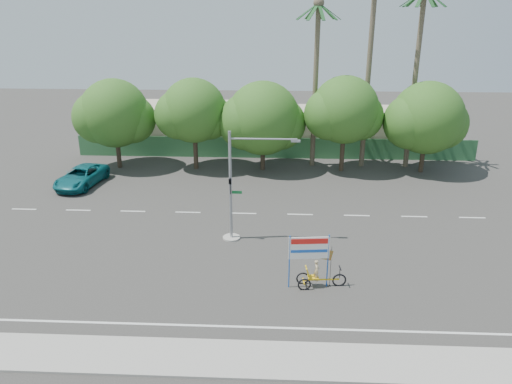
{
  "coord_description": "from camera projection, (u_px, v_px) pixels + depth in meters",
  "views": [
    {
      "loc": [
        0.42,
        -24.5,
        14.16
      ],
      "look_at": [
        -0.9,
        3.19,
        3.5
      ],
      "focal_mm": 35.0,
      "sensor_mm": 36.0,
      "label": 1
    }
  ],
  "objects": [
    {
      "name": "fence",
      "position": [
        274.0,
        148.0,
        47.63
      ],
      "size": [
        38.0,
        0.08,
        2.0
      ],
      "primitive_type": "cube",
      "color": "#336B3D",
      "rests_on": "ground"
    },
    {
      "name": "trike_billboard",
      "position": [
        314.0,
        266.0,
        25.98
      ],
      "size": [
        3.11,
        0.82,
        3.06
      ],
      "rotation": [
        0.0,
        0.0,
        0.09
      ],
      "color": "black",
      "rests_on": "ground"
    },
    {
      "name": "sidewalk_near",
      "position": [
        265.0,
        360.0,
        20.93
      ],
      "size": [
        50.0,
        2.4,
        0.12
      ],
      "primitive_type": "cube",
      "color": "gray",
      "rests_on": "ground"
    },
    {
      "name": "ground",
      "position": [
        269.0,
        271.0,
        27.94
      ],
      "size": [
        120.0,
        120.0,
        0.0
      ],
      "primitive_type": "plane",
      "color": "#33302D",
      "rests_on": "ground"
    },
    {
      "name": "palm_tall",
      "position": [
        370.0,
        47.0,
        42.01
      ],
      "size": [
        3.73,
        3.79,
        17.45
      ],
      "color": "#70604C",
      "rests_on": "ground"
    },
    {
      "name": "tree_far_left",
      "position": [
        114.0,
        115.0,
        43.64
      ],
      "size": [
        7.14,
        6.0,
        7.96
      ],
      "color": "#473828",
      "rests_on": "ground"
    },
    {
      "name": "pickup_truck",
      "position": [
        81.0,
        177.0,
        40.59
      ],
      "size": [
        3.39,
        5.89,
        1.55
      ],
      "primitive_type": "imported",
      "rotation": [
        0.0,
        0.0,
        -0.15
      ],
      "color": "#0E6168",
      "rests_on": "ground"
    },
    {
      "name": "building_left",
      "position": [
        179.0,
        126.0,
        51.91
      ],
      "size": [
        12.0,
        8.0,
        4.0
      ],
      "primitive_type": "cube",
      "color": "#C2B49A",
      "rests_on": "ground"
    },
    {
      "name": "tree_far_right",
      "position": [
        426.0,
        120.0,
        42.48
      ],
      "size": [
        7.38,
        6.2,
        7.94
      ],
      "color": "#473828",
      "rests_on": "ground"
    },
    {
      "name": "tree_center",
      "position": [
        262.0,
        120.0,
        43.17
      ],
      "size": [
        7.62,
        6.4,
        7.85
      ],
      "color": "#473828",
      "rests_on": "ground"
    },
    {
      "name": "tree_right",
      "position": [
        344.0,
        112.0,
        42.58
      ],
      "size": [
        6.9,
        5.8,
        8.36
      ],
      "color": "#473828",
      "rests_on": "ground"
    },
    {
      "name": "palm_mid",
      "position": [
        417.0,
        61.0,
        42.21
      ],
      "size": [
        3.73,
        3.79,
        15.45
      ],
      "color": "#70604C",
      "rests_on": "ground"
    },
    {
      "name": "palm_short",
      "position": [
        316.0,
        67.0,
        42.78
      ],
      "size": [
        3.73,
        3.79,
        14.45
      ],
      "color": "#70604C",
      "rests_on": "ground"
    },
    {
      "name": "tree_left",
      "position": [
        193.0,
        113.0,
        43.22
      ],
      "size": [
        6.66,
        5.6,
        8.07
      ],
      "color": "#473828",
      "rests_on": "ground"
    },
    {
      "name": "building_right",
      "position": [
        353.0,
        129.0,
        51.18
      ],
      "size": [
        14.0,
        8.0,
        3.6
      ],
      "primitive_type": "cube",
      "color": "#C2B49A",
      "rests_on": "ground"
    },
    {
      "name": "traffic_signal",
      "position": [
        236.0,
        196.0,
        30.7
      ],
      "size": [
        4.72,
        1.1,
        7.0
      ],
      "color": "gray",
      "rests_on": "ground"
    }
  ]
}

